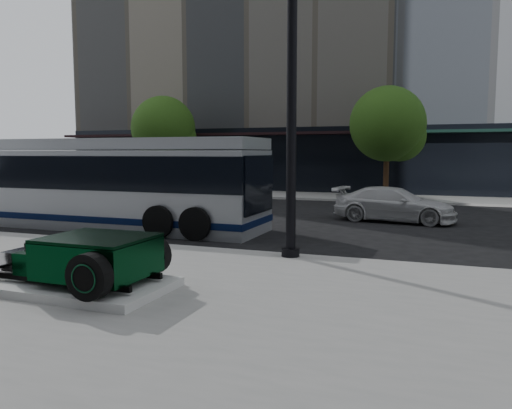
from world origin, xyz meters
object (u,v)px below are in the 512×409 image
at_px(lamppost, 292,103).
at_px(white_sedan, 394,204).
at_px(hot_rod, 88,258).
at_px(transit_bus, 92,182).

bearing_deg(lamppost, white_sedan, 78.21).
distance_m(lamppost, white_sedan, 8.37).
height_order(hot_rod, transit_bus, transit_bus).
bearing_deg(white_sedan, hot_rod, 167.56).
bearing_deg(transit_bus, hot_rod, -51.81).
bearing_deg(white_sedan, lamppost, 174.91).
bearing_deg(transit_bus, lamppost, -20.58).
distance_m(hot_rod, white_sedan, 12.31).
height_order(hot_rod, lamppost, lamppost).
relative_size(transit_bus, white_sedan, 2.83).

